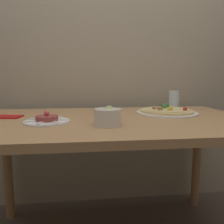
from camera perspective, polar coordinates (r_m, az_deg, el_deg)
name	(u,v)px	position (r m, az deg, el deg)	size (l,w,h in m)	color
back_wall	(104,35)	(1.72, -2.11, 19.56)	(8.00, 0.05, 2.60)	tan
dining_table	(113,135)	(1.17, 0.18, -5.96)	(1.49, 0.86, 0.77)	#AD7F51
pizza_plate	(166,111)	(1.35, 14.03, 0.19)	(0.36, 0.36, 0.05)	white
tartare_plate	(47,120)	(1.08, -16.63, -2.08)	(0.21, 0.21, 0.06)	white
small_bowl	(108,116)	(0.97, -1.09, -1.18)	(0.12, 0.12, 0.09)	silver
drinking_glass	(174,100)	(1.60, 15.91, 3.14)	(0.07, 0.07, 0.12)	silver
napkin	(7,117)	(1.30, -25.80, -1.13)	(0.17, 0.12, 0.01)	red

